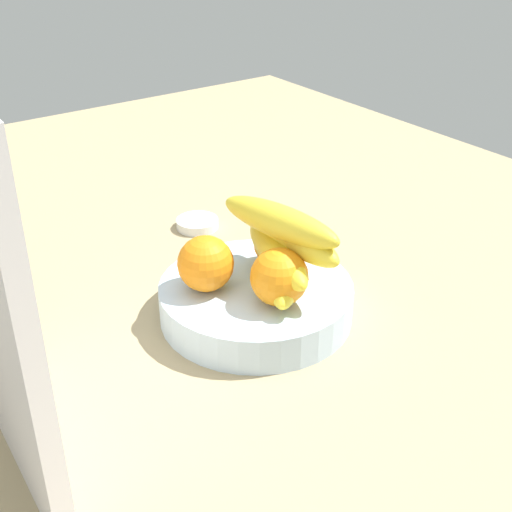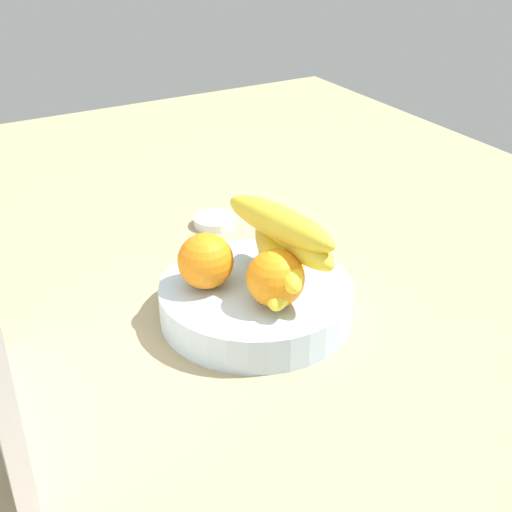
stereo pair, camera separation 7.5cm
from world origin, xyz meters
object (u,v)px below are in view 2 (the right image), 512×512
at_px(orange_front_left, 206,261).
at_px(orange_center, 284,244).
at_px(jar_lid, 214,221).
at_px(fruit_bowl, 256,300).
at_px(orange_front_right, 276,278).
at_px(banana_bunch, 284,246).

relative_size(orange_front_left, orange_center, 1.00).
distance_m(orange_front_left, jar_lid, 0.27).
relative_size(orange_center, jar_lid, 1.04).
height_order(fruit_bowl, jar_lid, fruit_bowl).
height_order(fruit_bowl, orange_center, orange_center).
bearing_deg(orange_center, orange_front_right, 141.48).
relative_size(fruit_bowl, jar_lid, 3.64).
bearing_deg(orange_center, orange_front_left, 84.25).
distance_m(orange_center, banana_bunch, 0.04).
bearing_deg(orange_front_left, orange_front_right, -145.59).
height_order(orange_center, jar_lid, orange_center).
bearing_deg(orange_front_right, jar_lid, -13.18).
relative_size(orange_front_left, orange_front_right, 1.00).
relative_size(fruit_bowl, banana_bunch, 1.34).
bearing_deg(orange_front_right, banana_bunch, -44.21).
xyz_separation_m(orange_front_right, banana_bunch, (0.03, -0.03, 0.02)).
bearing_deg(orange_front_left, jar_lid, -28.60).
bearing_deg(banana_bunch, jar_lid, -8.46).
height_order(orange_front_left, orange_center, same).
relative_size(banana_bunch, jar_lid, 2.71).
bearing_deg(banana_bunch, orange_front_left, 61.43).
height_order(banana_bunch, jar_lid, banana_bunch).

